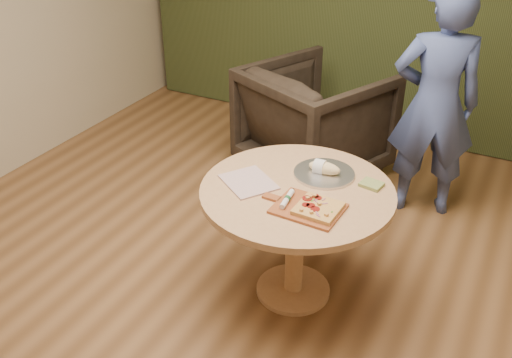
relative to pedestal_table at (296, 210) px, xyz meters
The scene contains 11 objects.
room_shell 0.93m from the pedestal_table, 123.28° to the right, with size 5.04×6.04×2.84m.
pedestal_table is the anchor object (origin of this frame).
pizza_paddle 0.26m from the pedestal_table, 52.75° to the right, with size 0.45×0.29×0.01m.
flatbread_pizza 0.30m from the pedestal_table, 41.26° to the right, with size 0.23×0.23×0.04m.
cutlery_roll 0.24m from the pedestal_table, 85.92° to the right, with size 0.05×0.20×0.03m.
newspaper 0.32m from the pedestal_table, 166.27° to the right, with size 0.30×0.25×0.01m, color silver.
serving_tray 0.28m from the pedestal_table, 71.74° to the left, with size 0.36×0.36×0.02m.
bread_roll 0.29m from the pedestal_table, 73.85° to the left, with size 0.19×0.09×0.09m.
green_packet 0.45m from the pedestal_table, 31.91° to the left, with size 0.12×0.10×0.02m, color olive.
armchair 1.55m from the pedestal_table, 108.19° to the left, with size 0.99×0.92×1.01m, color black.
person_standing 1.43m from the pedestal_table, 71.10° to the left, with size 0.62×0.41×1.69m, color #40518E.
Camera 1 is at (1.31, -2.12, 2.42)m, focal length 40.00 mm.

